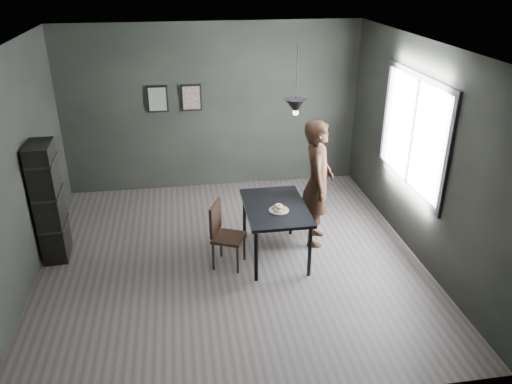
{
  "coord_description": "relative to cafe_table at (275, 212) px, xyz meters",
  "views": [
    {
      "loc": [
        -0.56,
        -5.7,
        3.69
      ],
      "look_at": [
        0.35,
        0.05,
        0.95
      ],
      "focal_mm": 35.0,
      "sensor_mm": 36.0,
      "label": 1
    }
  ],
  "objects": [
    {
      "name": "woman",
      "position": [
        0.64,
        0.31,
        0.23
      ],
      "size": [
        0.6,
        0.75,
        1.79
      ],
      "primitive_type": "imported",
      "rotation": [
        0.0,
        0.0,
        1.27
      ],
      "color": "black",
      "rests_on": "ground"
    },
    {
      "name": "shelf_unit",
      "position": [
        -2.92,
        0.47,
        0.13
      ],
      "size": [
        0.33,
        0.55,
        1.61
      ],
      "primitive_type": "cube",
      "rotation": [
        0.0,
        0.0,
        0.05
      ],
      "color": "black",
      "rests_on": "ground"
    },
    {
      "name": "donut_pile",
      "position": [
        0.01,
        -0.15,
        0.12
      ],
      "size": [
        0.19,
        0.19,
        0.09
      ],
      "rotation": [
        0.0,
        0.0,
        0.18
      ],
      "color": "beige",
      "rests_on": "white_plate"
    },
    {
      "name": "framed_print_left",
      "position": [
        -1.5,
        2.47,
        0.93
      ],
      "size": [
        0.34,
        0.04,
        0.44
      ],
      "color": "black",
      "rests_on": "ground"
    },
    {
      "name": "framed_print_right",
      "position": [
        -0.95,
        2.47,
        0.93
      ],
      "size": [
        0.34,
        0.04,
        0.44
      ],
      "color": "black",
      "rests_on": "ground"
    },
    {
      "name": "wood_chair",
      "position": [
        -0.71,
        -0.1,
        -0.17
      ],
      "size": [
        0.5,
        0.5,
        0.88
      ],
      "rotation": [
        0.0,
        0.0,
        -0.4
      ],
      "color": "black",
      "rests_on": "ground"
    },
    {
      "name": "cafe_table",
      "position": [
        0.0,
        0.0,
        0.0
      ],
      "size": [
        0.8,
        1.2,
        0.75
      ],
      "color": "black",
      "rests_on": "ground"
    },
    {
      "name": "back_wall",
      "position": [
        -0.6,
        2.5,
        0.73
      ],
      "size": [
        5.0,
        0.1,
        2.8
      ],
      "primitive_type": "cube",
      "color": "black",
      "rests_on": "ground"
    },
    {
      "name": "window_assembly",
      "position": [
        1.87,
        0.2,
        0.93
      ],
      "size": [
        0.04,
        1.96,
        1.56
      ],
      "color": "white",
      "rests_on": "ground"
    },
    {
      "name": "white_plate",
      "position": [
        0.01,
        -0.15,
        0.08
      ],
      "size": [
        0.23,
        0.23,
        0.01
      ],
      "primitive_type": "cylinder",
      "color": "silver",
      "rests_on": "cafe_table"
    },
    {
      "name": "ceiling",
      "position": [
        -0.6,
        0.0,
        2.13
      ],
      "size": [
        5.0,
        5.0,
        0.02
      ],
      "color": "silver",
      "rests_on": "ground"
    },
    {
      "name": "ground",
      "position": [
        -0.6,
        0.0,
        -0.67
      ],
      "size": [
        5.0,
        5.0,
        0.0
      ],
      "primitive_type": "plane",
      "color": "#3C3634",
      "rests_on": "ground"
    },
    {
      "name": "pendant_lamp",
      "position": [
        0.25,
        0.1,
        1.38
      ],
      "size": [
        0.28,
        0.28,
        0.86
      ],
      "color": "black",
      "rests_on": "ground"
    }
  ]
}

